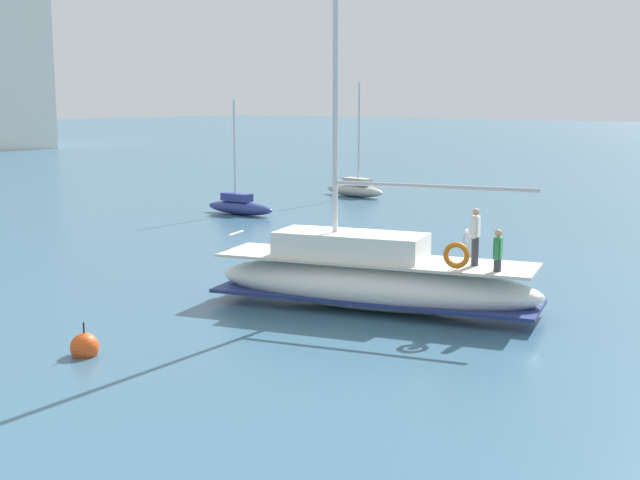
% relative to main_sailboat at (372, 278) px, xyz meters
% --- Properties ---
extents(ground_plane, '(400.00, 400.00, 0.00)m').
position_rel_main_sailboat_xyz_m(ground_plane, '(1.21, 1.43, -0.91)').
color(ground_plane, '#38607A').
extents(main_sailboat, '(5.14, 9.88, 13.28)m').
position_rel_main_sailboat_xyz_m(main_sailboat, '(0.00, 0.00, 0.00)').
color(main_sailboat, white).
rests_on(main_sailboat, ground).
extents(moored_sloop_far, '(1.69, 4.76, 6.92)m').
position_rel_main_sailboat_xyz_m(moored_sloop_far, '(22.55, 17.60, -0.39)').
color(moored_sloop_far, '#B7B2A8').
rests_on(moored_sloop_far, ground).
extents(moored_catamaran, '(1.24, 4.34, 5.91)m').
position_rel_main_sailboat_xyz_m(moored_catamaran, '(12.14, 17.25, -0.44)').
color(moored_catamaran, navy).
rests_on(moored_catamaran, ground).
extents(mooring_buoy, '(0.68, 0.68, 0.94)m').
position_rel_main_sailboat_xyz_m(mooring_buoy, '(-7.99, 2.54, -0.71)').
color(mooring_buoy, '#EA4C19').
rests_on(mooring_buoy, ground).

